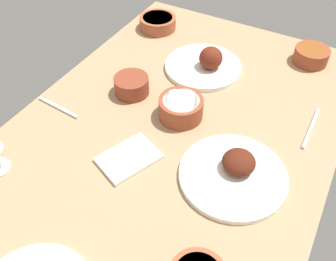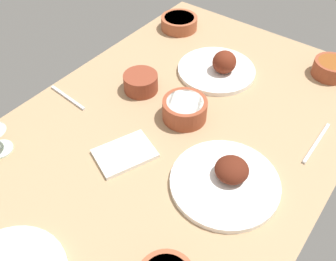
{
  "view_description": "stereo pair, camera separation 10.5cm",
  "coord_description": "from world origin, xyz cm",
  "px_view_note": "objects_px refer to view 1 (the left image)",
  "views": [
    {
      "loc": [
        -64.23,
        -35.47,
        80.98
      ],
      "look_at": [
        0.0,
        0.0,
        6.0
      ],
      "focal_mm": 39.25,
      "sensor_mm": 36.0,
      "label": 1
    },
    {
      "loc": [
        -58.52,
        -44.26,
        80.98
      ],
      "look_at": [
        0.0,
        0.0,
        6.0
      ],
      "focal_mm": 39.25,
      "sensor_mm": 36.0,
      "label": 2
    }
  ],
  "objects_px": {
    "bowl_cream": "(181,107)",
    "spoon_loose": "(311,128)",
    "plate_near_viewer": "(234,172)",
    "bowl_onions": "(132,85)",
    "fork_loose": "(58,108)",
    "bowl_pasta": "(158,22)",
    "folded_napkin": "(129,158)",
    "plate_far_side": "(205,64)",
    "bowl_soup": "(311,55)"
  },
  "relations": [
    {
      "from": "bowl_cream",
      "to": "folded_napkin",
      "type": "relative_size",
      "value": 0.85
    },
    {
      "from": "bowl_onions",
      "to": "spoon_loose",
      "type": "relative_size",
      "value": 0.61
    },
    {
      "from": "bowl_pasta",
      "to": "plate_far_side",
      "type": "bearing_deg",
      "value": -119.31
    },
    {
      "from": "bowl_pasta",
      "to": "bowl_soup",
      "type": "distance_m",
      "value": 0.6
    },
    {
      "from": "bowl_onions",
      "to": "folded_napkin",
      "type": "bearing_deg",
      "value": -148.99
    },
    {
      "from": "bowl_cream",
      "to": "bowl_soup",
      "type": "bearing_deg",
      "value": -30.04
    },
    {
      "from": "bowl_onions",
      "to": "bowl_pasta",
      "type": "relative_size",
      "value": 0.77
    },
    {
      "from": "bowl_pasta",
      "to": "plate_near_viewer",
      "type": "bearing_deg",
      "value": -135.17
    },
    {
      "from": "bowl_cream",
      "to": "bowl_onions",
      "type": "bearing_deg",
      "value": 83.17
    },
    {
      "from": "folded_napkin",
      "to": "fork_loose",
      "type": "distance_m",
      "value": 0.31
    },
    {
      "from": "plate_near_viewer",
      "to": "bowl_onions",
      "type": "distance_m",
      "value": 0.45
    },
    {
      "from": "bowl_soup",
      "to": "plate_near_viewer",
      "type": "bearing_deg",
      "value": 175.64
    },
    {
      "from": "bowl_onions",
      "to": "bowl_soup",
      "type": "xyz_separation_m",
      "value": [
        0.45,
        -0.46,
        -0.0
      ]
    },
    {
      "from": "bowl_onions",
      "to": "bowl_soup",
      "type": "relative_size",
      "value": 0.93
    },
    {
      "from": "bowl_cream",
      "to": "fork_loose",
      "type": "relative_size",
      "value": 0.82
    },
    {
      "from": "folded_napkin",
      "to": "bowl_soup",
      "type": "bearing_deg",
      "value": -24.52
    },
    {
      "from": "bowl_cream",
      "to": "bowl_pasta",
      "type": "bearing_deg",
      "value": 37.7
    },
    {
      "from": "plate_near_viewer",
      "to": "bowl_pasta",
      "type": "height_order",
      "value": "plate_near_viewer"
    },
    {
      "from": "spoon_loose",
      "to": "bowl_cream",
      "type": "bearing_deg",
      "value": -68.98
    },
    {
      "from": "bowl_cream",
      "to": "fork_loose",
      "type": "distance_m",
      "value": 0.38
    },
    {
      "from": "folded_napkin",
      "to": "fork_loose",
      "type": "height_order",
      "value": "folded_napkin"
    },
    {
      "from": "fork_loose",
      "to": "bowl_cream",
      "type": "bearing_deg",
      "value": -151.33
    },
    {
      "from": "plate_near_viewer",
      "to": "fork_loose",
      "type": "bearing_deg",
      "value": 91.75
    },
    {
      "from": "plate_near_viewer",
      "to": "bowl_pasta",
      "type": "bearing_deg",
      "value": 44.83
    },
    {
      "from": "plate_near_viewer",
      "to": "bowl_cream",
      "type": "xyz_separation_m",
      "value": [
        0.14,
        0.23,
        0.02
      ]
    },
    {
      "from": "plate_far_side",
      "to": "fork_loose",
      "type": "xyz_separation_m",
      "value": [
        -0.41,
        0.31,
        -0.02
      ]
    },
    {
      "from": "fork_loose",
      "to": "bowl_soup",
      "type": "bearing_deg",
      "value": -129.96
    },
    {
      "from": "bowl_soup",
      "to": "folded_napkin",
      "type": "xyz_separation_m",
      "value": [
        -0.7,
        0.32,
        -0.02
      ]
    },
    {
      "from": "fork_loose",
      "to": "spoon_loose",
      "type": "distance_m",
      "value": 0.77
    },
    {
      "from": "plate_near_viewer",
      "to": "plate_far_side",
      "type": "bearing_deg",
      "value": 34.01
    },
    {
      "from": "bowl_cream",
      "to": "spoon_loose",
      "type": "xyz_separation_m",
      "value": [
        0.14,
        -0.36,
        -0.03
      ]
    },
    {
      "from": "folded_napkin",
      "to": "bowl_cream",
      "type": "bearing_deg",
      "value": -11.06
    },
    {
      "from": "plate_near_viewer",
      "to": "folded_napkin",
      "type": "xyz_separation_m",
      "value": [
        -0.09,
        0.27,
        -0.01
      ]
    },
    {
      "from": "bowl_onions",
      "to": "spoon_loose",
      "type": "distance_m",
      "value": 0.56
    },
    {
      "from": "bowl_onions",
      "to": "bowl_cream",
      "type": "xyz_separation_m",
      "value": [
        -0.02,
        -0.19,
        0.0
      ]
    },
    {
      "from": "plate_far_side",
      "to": "bowl_onions",
      "type": "height_order",
      "value": "plate_far_side"
    },
    {
      "from": "bowl_pasta",
      "to": "spoon_loose",
      "type": "height_order",
      "value": "bowl_pasta"
    },
    {
      "from": "bowl_onions",
      "to": "folded_napkin",
      "type": "distance_m",
      "value": 0.29
    },
    {
      "from": "plate_far_side",
      "to": "fork_loose",
      "type": "distance_m",
      "value": 0.51
    },
    {
      "from": "bowl_pasta",
      "to": "bowl_cream",
      "type": "relative_size",
      "value": 1.08
    },
    {
      "from": "plate_far_side",
      "to": "plate_near_viewer",
      "type": "relative_size",
      "value": 0.95
    },
    {
      "from": "plate_far_side",
      "to": "bowl_cream",
      "type": "relative_size",
      "value": 1.99
    },
    {
      "from": "bowl_pasta",
      "to": "bowl_cream",
      "type": "distance_m",
      "value": 0.52
    },
    {
      "from": "plate_far_side",
      "to": "spoon_loose",
      "type": "height_order",
      "value": "plate_far_side"
    },
    {
      "from": "plate_far_side",
      "to": "spoon_loose",
      "type": "relative_size",
      "value": 1.46
    },
    {
      "from": "plate_near_viewer",
      "to": "bowl_pasta",
      "type": "relative_size",
      "value": 1.95
    },
    {
      "from": "spoon_loose",
      "to": "plate_near_viewer",
      "type": "bearing_deg",
      "value": -25.86
    },
    {
      "from": "plate_near_viewer",
      "to": "bowl_cream",
      "type": "distance_m",
      "value": 0.27
    },
    {
      "from": "bowl_soup",
      "to": "spoon_loose",
      "type": "distance_m",
      "value": 0.35
    },
    {
      "from": "bowl_onions",
      "to": "spoon_loose",
      "type": "height_order",
      "value": "bowl_onions"
    }
  ]
}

